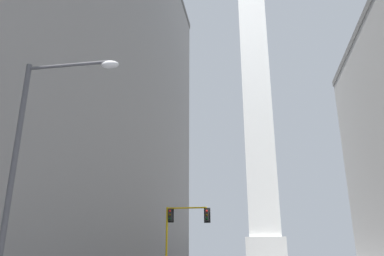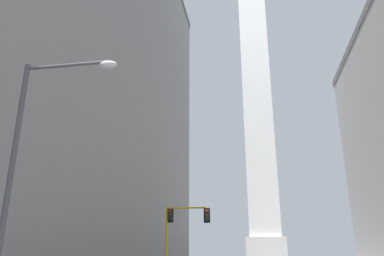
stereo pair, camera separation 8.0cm
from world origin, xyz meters
name	(u,v)px [view 1 (the left image)]	position (x,y,z in m)	size (l,w,h in m)	color
building_left	(61,57)	(-20.99, 30.93, 21.43)	(18.20, 54.90, 42.84)	gray
obelisk	(257,104)	(0.00, 74.87, 32.44)	(7.42, 7.42, 67.27)	silver
traffic_light_mid_left	(181,223)	(-8.20, 32.57, 4.36)	(4.14, 0.50, 5.77)	yellow
street_lamp	(32,146)	(-9.02, 10.02, 5.20)	(3.61, 0.36, 8.38)	#4C4C51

